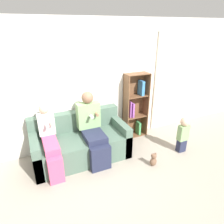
{
  "coord_description": "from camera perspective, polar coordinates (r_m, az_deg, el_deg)",
  "views": [
    {
      "loc": [
        -0.93,
        -2.73,
        2.38
      ],
      "look_at": [
        0.56,
        0.57,
        0.81
      ],
      "focal_mm": 32.0,
      "sensor_mm": 36.0,
      "label": 1
    }
  ],
  "objects": [
    {
      "name": "adult_seated",
      "position": [
        3.72,
        -5.71,
        -4.16
      ],
      "size": [
        0.43,
        0.78,
        1.28
      ],
      "color": "#232842",
      "rests_on": "ground_plane"
    },
    {
      "name": "back_wall",
      "position": [
        3.99,
        -9.95,
        6.93
      ],
      "size": [
        10.0,
        0.06,
        2.55
      ],
      "color": "silver",
      "rests_on": "ground_plane"
    },
    {
      "name": "child_seated",
      "position": [
        3.59,
        -17.32,
        -7.76
      ],
      "size": [
        0.28,
        0.79,
        1.16
      ],
      "color": "#DB4C75",
      "rests_on": "ground_plane"
    },
    {
      "name": "ground_plane",
      "position": [
        3.74,
        -4.43,
        -16.25
      ],
      "size": [
        14.0,
        14.0,
        0.0
      ],
      "primitive_type": "plane",
      "color": "#9E9384"
    },
    {
      "name": "toddler_standing",
      "position": [
        4.24,
        19.66,
        -5.7
      ],
      "size": [
        0.21,
        0.18,
        0.76
      ],
      "color": "#232842",
      "rests_on": "ground_plane"
    },
    {
      "name": "curtain_panel",
      "position": [
        4.91,
        14.76,
        7.99
      ],
      "size": [
        0.57,
        0.04,
        2.28
      ],
      "color": "beige",
      "rests_on": "ground_plane"
    },
    {
      "name": "bookshelf",
      "position": [
        4.51,
        6.63,
        1.81
      ],
      "size": [
        0.53,
        0.27,
        1.47
      ],
      "color": "brown",
      "rests_on": "ground_plane"
    },
    {
      "name": "couch",
      "position": [
        3.94,
        -8.98,
        -8.8
      ],
      "size": [
        1.78,
        0.86,
        0.85
      ],
      "color": "#4C6656",
      "rests_on": "ground_plane"
    },
    {
      "name": "teddy_bear",
      "position": [
        3.84,
        11.74,
        -13.24
      ],
      "size": [
        0.13,
        0.11,
        0.26
      ],
      "color": "brown",
      "rests_on": "ground_plane"
    }
  ]
}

